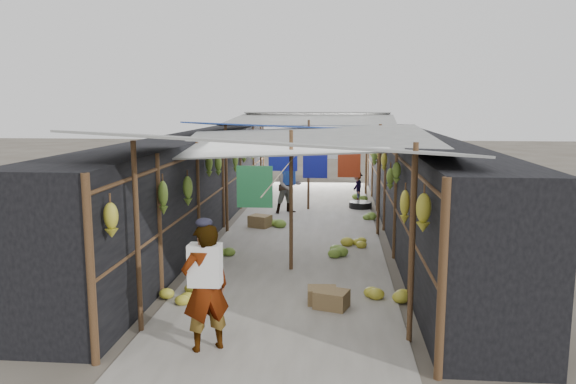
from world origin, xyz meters
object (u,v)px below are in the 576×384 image
(vendor_elderly, at_px, (206,288))
(vendor_seated, at_px, (357,187))
(crate_near, at_px, (332,300))
(shopper_blue, at_px, (288,186))
(black_basin, at_px, (360,205))

(vendor_elderly, xyz_separation_m, vendor_seated, (2.22, 10.96, -0.34))
(crate_near, xyz_separation_m, vendor_seated, (0.68, 9.39, 0.34))
(shopper_blue, relative_size, vendor_seated, 1.63)
(vendor_seated, bearing_deg, shopper_blue, -56.04)
(crate_near, height_order, shopper_blue, shopper_blue)
(vendor_elderly, bearing_deg, shopper_blue, -121.98)
(black_basin, height_order, vendor_seated, vendor_seated)
(crate_near, distance_m, shopper_blue, 7.48)
(crate_near, relative_size, shopper_blue, 0.30)
(shopper_blue, height_order, vendor_seated, shopper_blue)
(shopper_blue, bearing_deg, vendor_seated, 17.85)
(crate_near, xyz_separation_m, shopper_blue, (-1.31, 7.34, 0.64))
(vendor_elderly, bearing_deg, vendor_seated, -131.90)
(black_basin, xyz_separation_m, shopper_blue, (-2.05, -0.90, 0.69))
(vendor_seated, bearing_deg, vendor_elderly, -23.42)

